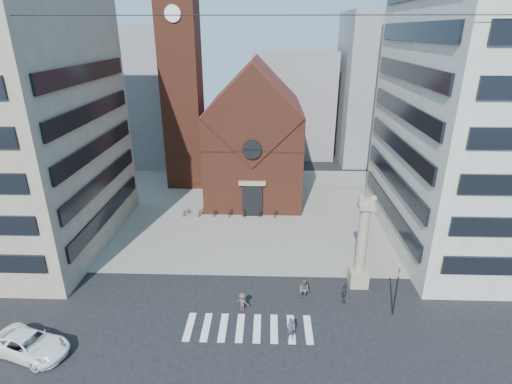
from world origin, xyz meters
TOP-DOWN VIEW (x-y plane):
  - ground at (0.00, 0.00)m, footprint 120.00×120.00m
  - piazza at (0.00, 19.00)m, footprint 46.00×30.00m
  - zebra_crossing at (0.55, -3.00)m, footprint 10.20×3.20m
  - church at (0.00, 25.04)m, footprint 12.00×16.65m
  - campanile at (-10.00, 28.00)m, footprint 5.50×5.50m
  - building_left at (-24.00, 10.00)m, footprint 18.00×20.00m
  - building_right at (24.00, 12.00)m, footprint 18.00×22.00m
  - bg_block_left at (-20.00, 40.00)m, footprint 16.00×14.00m
  - bg_block_mid at (6.00, 45.00)m, footprint 14.00×12.00m
  - bg_block_right at (22.00, 42.00)m, footprint 16.00×14.00m
  - lion_column at (10.01, 3.00)m, footprint 1.63×1.60m
  - traffic_light at (12.00, -1.00)m, footprint 0.13×0.16m
  - white_car at (-14.58, -6.07)m, footprint 6.20×4.21m
  - pedestrian_0 at (3.72, -4.02)m, footprint 0.72×0.53m
  - pedestrian_1 at (5.03, 0.68)m, footprint 1.16×1.11m
  - pedestrian_2 at (8.30, 0.38)m, footprint 0.54×1.08m
  - pedestrian_3 at (-0.04, -0.95)m, footprint 1.22×0.95m
  - scooter_0 at (-8.05, 16.81)m, footprint 1.21×1.73m
  - scooter_1 at (-6.22, 16.81)m, footprint 1.08×1.63m
  - scooter_2 at (-4.38, 16.81)m, footprint 1.21×1.73m
  - scooter_3 at (-2.54, 16.81)m, footprint 1.08×1.63m
  - scooter_4 at (-0.70, 16.81)m, footprint 1.21×1.73m
  - scooter_5 at (1.14, 16.81)m, footprint 1.08×1.63m
  - scooter_6 at (2.97, 16.81)m, footprint 1.21×1.73m

SIDE VIEW (x-z plane):
  - ground at x=0.00m, z-range 0.00..0.00m
  - zebra_crossing at x=0.55m, z-range 0.00..0.01m
  - piazza at x=0.00m, z-range 0.00..0.05m
  - scooter_0 at x=-8.05m, z-range 0.05..0.91m
  - scooter_2 at x=-4.38m, z-range 0.05..0.91m
  - scooter_4 at x=-0.70m, z-range 0.05..0.91m
  - scooter_6 at x=2.97m, z-range 0.05..0.91m
  - scooter_1 at x=-6.22m, z-range 0.05..1.00m
  - scooter_3 at x=-2.54m, z-range 0.05..1.00m
  - scooter_5 at x=1.14m, z-range 0.05..1.00m
  - white_car at x=-14.58m, z-range 0.00..1.58m
  - pedestrian_3 at x=-0.04m, z-range 0.00..1.67m
  - pedestrian_2 at x=8.30m, z-range 0.00..1.77m
  - pedestrian_0 at x=3.72m, z-range 0.00..1.79m
  - pedestrian_1 at x=5.03m, z-range 0.00..1.89m
  - traffic_light at x=12.00m, z-range 0.14..4.44m
  - lion_column at x=10.01m, z-range -0.88..7.79m
  - church at x=0.00m, z-range -1.02..16.98m
  - bg_block_mid at x=6.00m, z-range 0.00..18.00m
  - bg_block_left at x=-20.00m, z-range 0.00..22.00m
  - bg_block_right at x=22.00m, z-range 0.00..24.00m
  - building_left at x=-24.00m, z-range 0.00..26.00m
  - campanile at x=-10.00m, z-range 0.14..31.34m
  - building_right at x=24.00m, z-range 0.00..32.00m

